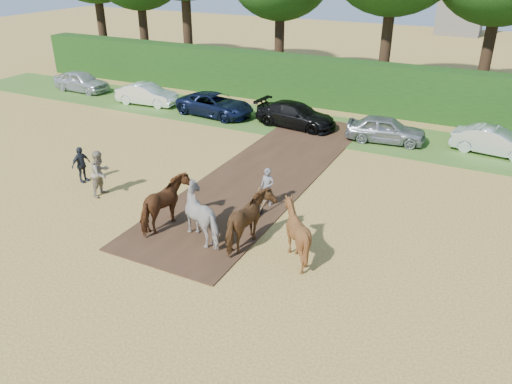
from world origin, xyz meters
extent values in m
plane|color=gold|center=(0.00, 0.00, 0.00)|extent=(120.00, 120.00, 0.00)
cube|color=#472D1C|center=(1.50, 7.00, 0.03)|extent=(4.50, 17.00, 0.05)
cube|color=#38601E|center=(0.00, 14.00, 0.01)|extent=(50.00, 5.00, 0.03)
cube|color=#14380F|center=(0.00, 18.50, 1.50)|extent=(46.00, 1.60, 3.00)
imported|color=tan|center=(-3.61, 1.88, 0.96)|extent=(0.76, 0.96, 1.93)
imported|color=#23272F|center=(-5.29, 2.47, 0.80)|extent=(0.49, 0.98, 1.60)
imported|color=brown|center=(0.41, 0.81, 0.95)|extent=(1.06, 2.27, 1.90)
imported|color=beige|center=(2.05, 0.92, 0.95)|extent=(1.91, 1.64, 1.90)
imported|color=brown|center=(3.68, 1.03, 0.95)|extent=(1.06, 2.27, 1.90)
imported|color=brown|center=(5.31, 1.15, 0.95)|extent=(1.56, 1.75, 1.91)
cube|color=black|center=(2.89, 2.95, 0.16)|extent=(0.33, 0.82, 0.32)
cube|color=brown|center=(2.88, 2.40, 0.32)|extent=(0.11, 1.27, 0.09)
cylinder|color=brown|center=(2.70, 3.45, 0.50)|extent=(0.17, 0.92, 0.67)
cylinder|color=brown|center=(3.10, 3.44, 0.50)|extent=(0.20, 0.92, 0.67)
imported|color=gray|center=(2.91, 4.03, 0.79)|extent=(0.59, 0.39, 1.59)
imported|color=silver|center=(-16.63, 14.09, 0.72)|extent=(4.28, 1.82, 1.44)
imported|color=white|center=(-10.31, 13.47, 0.68)|extent=(4.22, 1.76, 1.36)
imported|color=#111A36|center=(-5.11, 13.42, 0.68)|extent=(5.07, 2.73, 1.35)
imported|color=black|center=(0.09, 13.64, 0.69)|extent=(4.92, 2.40, 1.38)
imported|color=gray|center=(5.29, 13.42, 0.70)|extent=(4.26, 2.14, 1.39)
imported|color=silver|center=(10.49, 14.12, 0.66)|extent=(4.15, 1.86, 1.32)
cylinder|color=#382616|center=(-21.00, 21.50, 2.93)|extent=(0.70, 0.70, 5.85)
cylinder|color=#382616|center=(-17.00, 22.00, 2.70)|extent=(0.70, 0.70, 5.40)
cylinder|color=#382616|center=(-12.00, 21.00, 3.26)|extent=(0.70, 0.70, 6.53)
cylinder|color=#382616|center=(-5.00, 22.50, 2.59)|extent=(0.70, 0.70, 5.17)
cylinder|color=#382616|center=(3.00, 21.50, 3.04)|extent=(0.70, 0.70, 6.08)
cylinder|color=#382616|center=(9.00, 23.00, 2.81)|extent=(0.70, 0.70, 5.62)
camera|label=1|loc=(10.44, -11.87, 9.17)|focal=35.00mm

